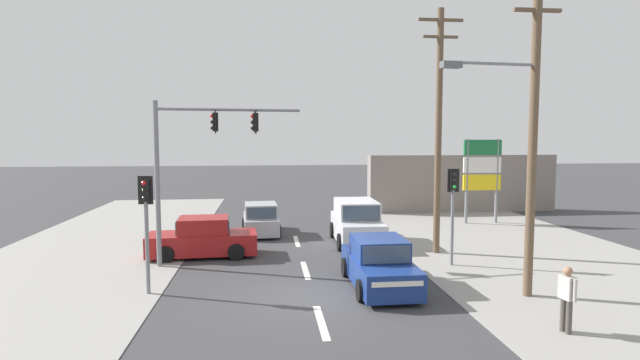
{
  "coord_description": "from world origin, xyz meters",
  "views": [
    {
      "loc": [
        -1.38,
        -14.25,
        4.69
      ],
      "look_at": [
        0.63,
        4.0,
        3.12
      ],
      "focal_mm": 28.0,
      "sensor_mm": 36.0,
      "label": 1
    }
  ],
  "objects_px": {
    "utility_pole_foreground_right": "(529,125)",
    "suv_receding_far": "(357,223)",
    "pedestal_signal_right_kerb": "(453,200)",
    "sedan_crossing_left": "(379,265)",
    "traffic_signal_mast": "(194,152)",
    "hatchback_kerbside_parked": "(261,220)",
    "utility_pole_midground_right": "(439,127)",
    "sedan_oncoming_near": "(203,239)",
    "shopping_plaza_sign": "(482,169)",
    "pedestrian_at_kerb": "(567,296)",
    "pedestal_signal_left_kerb": "(146,214)"
  },
  "relations": [
    {
      "from": "utility_pole_foreground_right",
      "to": "traffic_signal_mast",
      "type": "relative_size",
      "value": 1.56
    },
    {
      "from": "pedestal_signal_left_kerb",
      "to": "utility_pole_foreground_right",
      "type": "bearing_deg",
      "value": -7.45
    },
    {
      "from": "traffic_signal_mast",
      "to": "sedan_crossing_left",
      "type": "distance_m",
      "value": 7.8
    },
    {
      "from": "utility_pole_midground_right",
      "to": "shopping_plaza_sign",
      "type": "bearing_deg",
      "value": 53.63
    },
    {
      "from": "sedan_oncoming_near",
      "to": "sedan_crossing_left",
      "type": "height_order",
      "value": "same"
    },
    {
      "from": "utility_pole_midground_right",
      "to": "sedan_oncoming_near",
      "type": "bearing_deg",
      "value": 177.28
    },
    {
      "from": "shopping_plaza_sign",
      "to": "pedestal_signal_left_kerb",
      "type": "bearing_deg",
      "value": -144.71
    },
    {
      "from": "hatchback_kerbside_parked",
      "to": "sedan_oncoming_near",
      "type": "xyz_separation_m",
      "value": [
        -2.23,
        -4.36,
        0.0
      ]
    },
    {
      "from": "pedestal_signal_right_kerb",
      "to": "shopping_plaza_sign",
      "type": "distance_m",
      "value": 9.88
    },
    {
      "from": "utility_pole_foreground_right",
      "to": "sedan_crossing_left",
      "type": "height_order",
      "value": "utility_pole_foreground_right"
    },
    {
      "from": "shopping_plaza_sign",
      "to": "sedan_crossing_left",
      "type": "bearing_deg",
      "value": -127.12
    },
    {
      "from": "utility_pole_midground_right",
      "to": "pedestal_signal_right_kerb",
      "type": "xyz_separation_m",
      "value": [
        -0.12,
        -1.99,
        -2.69
      ]
    },
    {
      "from": "shopping_plaza_sign",
      "to": "sedan_crossing_left",
      "type": "distance_m",
      "value": 13.74
    },
    {
      "from": "pedestal_signal_right_kerb",
      "to": "pedestal_signal_left_kerb",
      "type": "distance_m",
      "value": 10.52
    },
    {
      "from": "utility_pole_foreground_right",
      "to": "suv_receding_far",
      "type": "distance_m",
      "value": 9.63
    },
    {
      "from": "utility_pole_foreground_right",
      "to": "sedan_oncoming_near",
      "type": "height_order",
      "value": "utility_pole_foreground_right"
    },
    {
      "from": "utility_pole_foreground_right",
      "to": "pedestal_signal_left_kerb",
      "type": "height_order",
      "value": "utility_pole_foreground_right"
    },
    {
      "from": "utility_pole_foreground_right",
      "to": "hatchback_kerbside_parked",
      "type": "height_order",
      "value": "utility_pole_foreground_right"
    },
    {
      "from": "utility_pole_midground_right",
      "to": "pedestrian_at_kerb",
      "type": "relative_size",
      "value": 5.97
    },
    {
      "from": "sedan_crossing_left",
      "to": "pedestrian_at_kerb",
      "type": "bearing_deg",
      "value": -49.03
    },
    {
      "from": "pedestal_signal_right_kerb",
      "to": "sedan_crossing_left",
      "type": "distance_m",
      "value": 4.31
    },
    {
      "from": "hatchback_kerbside_parked",
      "to": "sedan_oncoming_near",
      "type": "relative_size",
      "value": 0.86
    },
    {
      "from": "utility_pole_midground_right",
      "to": "pedestal_signal_left_kerb",
      "type": "relative_size",
      "value": 2.73
    },
    {
      "from": "utility_pole_foreground_right",
      "to": "suv_receding_far",
      "type": "relative_size",
      "value": 2.05
    },
    {
      "from": "shopping_plaza_sign",
      "to": "suv_receding_far",
      "type": "distance_m",
      "value": 9.04
    },
    {
      "from": "pedestal_signal_right_kerb",
      "to": "suv_receding_far",
      "type": "bearing_deg",
      "value": 122.81
    },
    {
      "from": "pedestal_signal_right_kerb",
      "to": "shopping_plaza_sign",
      "type": "xyz_separation_m",
      "value": [
        4.94,
        8.54,
        0.57
      ]
    },
    {
      "from": "pedestal_signal_left_kerb",
      "to": "sedan_oncoming_near",
      "type": "height_order",
      "value": "pedestal_signal_left_kerb"
    },
    {
      "from": "pedestal_signal_right_kerb",
      "to": "pedestrian_at_kerb",
      "type": "height_order",
      "value": "pedestal_signal_right_kerb"
    },
    {
      "from": "traffic_signal_mast",
      "to": "pedestrian_at_kerb",
      "type": "distance_m",
      "value": 12.74
    },
    {
      "from": "shopping_plaza_sign",
      "to": "sedan_crossing_left",
      "type": "relative_size",
      "value": 1.08
    },
    {
      "from": "shopping_plaza_sign",
      "to": "suv_receding_far",
      "type": "xyz_separation_m",
      "value": [
        -7.68,
        -4.28,
        -2.1
      ]
    },
    {
      "from": "traffic_signal_mast",
      "to": "sedan_crossing_left",
      "type": "xyz_separation_m",
      "value": [
        6.09,
        -3.44,
        -3.44
      ]
    },
    {
      "from": "traffic_signal_mast",
      "to": "hatchback_kerbside_parked",
      "type": "relative_size",
      "value": 1.62
    },
    {
      "from": "traffic_signal_mast",
      "to": "sedan_oncoming_near",
      "type": "relative_size",
      "value": 1.39
    },
    {
      "from": "utility_pole_foreground_right",
      "to": "pedestal_signal_right_kerb",
      "type": "relative_size",
      "value": 2.63
    },
    {
      "from": "sedan_crossing_left",
      "to": "sedan_oncoming_near",
      "type": "bearing_deg",
      "value": 141.89
    },
    {
      "from": "sedan_oncoming_near",
      "to": "shopping_plaza_sign",
      "type": "bearing_deg",
      "value": 23.29
    },
    {
      "from": "pedestal_signal_right_kerb",
      "to": "traffic_signal_mast",
      "type": "bearing_deg",
      "value": 172.82
    },
    {
      "from": "utility_pole_midground_right",
      "to": "pedestrian_at_kerb",
      "type": "xyz_separation_m",
      "value": [
        0.25,
        -8.41,
        -4.18
      ]
    },
    {
      "from": "pedestal_signal_right_kerb",
      "to": "pedestal_signal_left_kerb",
      "type": "bearing_deg",
      "value": -167.73
    },
    {
      "from": "utility_pole_midground_right",
      "to": "pedestal_signal_right_kerb",
      "type": "bearing_deg",
      "value": -93.36
    },
    {
      "from": "hatchback_kerbside_parked",
      "to": "utility_pole_midground_right",
      "type": "bearing_deg",
      "value": -33.99
    },
    {
      "from": "utility_pole_foreground_right",
      "to": "suv_receding_far",
      "type": "height_order",
      "value": "utility_pole_foreground_right"
    },
    {
      "from": "utility_pole_midground_right",
      "to": "suv_receding_far",
      "type": "distance_m",
      "value": 5.58
    },
    {
      "from": "pedestal_signal_right_kerb",
      "to": "shopping_plaza_sign",
      "type": "height_order",
      "value": "shopping_plaza_sign"
    },
    {
      "from": "utility_pole_foreground_right",
      "to": "sedan_crossing_left",
      "type": "xyz_separation_m",
      "value": [
        -4.02,
        1.42,
        -4.34
      ]
    },
    {
      "from": "sedan_oncoming_near",
      "to": "sedan_crossing_left",
      "type": "bearing_deg",
      "value": -38.11
    },
    {
      "from": "sedan_oncoming_near",
      "to": "pedestal_signal_left_kerb",
      "type": "bearing_deg",
      "value": -102.67
    },
    {
      "from": "traffic_signal_mast",
      "to": "sedan_oncoming_near",
      "type": "xyz_separation_m",
      "value": [
        0.1,
        1.26,
        -3.44
      ]
    }
  ]
}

